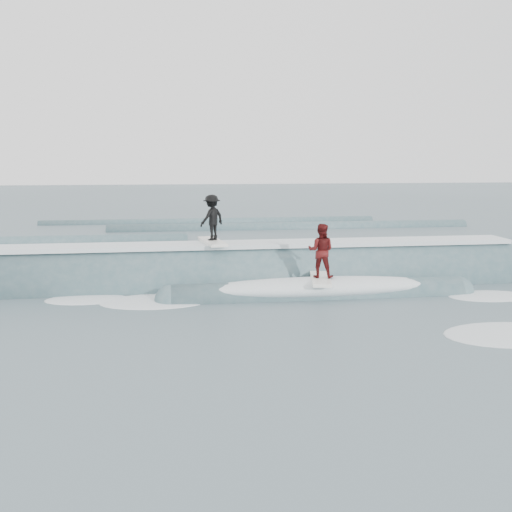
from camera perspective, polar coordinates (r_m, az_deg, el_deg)
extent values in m
plane|color=#394D53|center=(16.35, 1.04, -5.07)|extent=(160.00, 160.00, 0.00)
cylinder|color=#395861|center=(19.38, -0.41, -2.71)|extent=(20.46, 2.52, 2.52)
cylinder|color=#395861|center=(17.61, 6.37, -4.05)|extent=(9.00, 1.00, 1.00)
sphere|color=#395861|center=(17.09, -8.47, -4.52)|extent=(1.00, 1.00, 1.00)
sphere|color=#395861|center=(19.20, 19.52, -3.40)|extent=(1.00, 1.00, 1.00)
cube|color=white|center=(19.14, -0.41, 1.18)|extent=(18.00, 1.30, 0.14)
ellipsoid|color=white|center=(17.54, 6.38, -3.10)|extent=(7.60, 1.30, 0.60)
cube|color=white|center=(19.00, -4.40, 1.45)|extent=(0.90, 2.07, 0.10)
imported|color=black|center=(18.90, -4.43, 3.86)|extent=(1.10, 1.07, 1.51)
cube|color=white|center=(17.49, 6.46, -2.29)|extent=(0.91, 2.07, 0.10)
imported|color=#4A0D0D|center=(17.33, 6.51, 0.54)|extent=(0.97, 0.86, 1.65)
ellipsoid|color=white|center=(15.12, 24.20, -7.18)|extent=(3.35, 2.29, 0.10)
ellipsoid|color=white|center=(18.96, 22.27, -3.73)|extent=(2.24, 1.53, 0.10)
ellipsoid|color=white|center=(17.90, -16.63, -4.17)|extent=(2.22, 1.51, 0.10)
ellipsoid|color=white|center=(17.17, -10.01, -4.50)|extent=(2.79, 1.90, 0.10)
cylinder|color=#395861|center=(34.57, 3.71, 2.76)|extent=(22.00, 0.80, 0.80)
cylinder|color=#395861|center=(37.91, -4.49, 3.36)|extent=(22.00, 0.60, 0.60)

